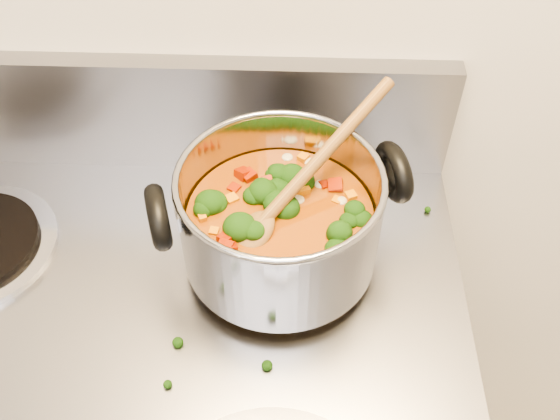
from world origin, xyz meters
name	(u,v)px	position (x,y,z in m)	size (l,w,h in m)	color
stockpot	(280,219)	(0.25, 1.31, 0.99)	(0.29, 0.22, 0.14)	#94949B
wooden_spoon	(288,194)	(0.26, 1.32, 1.03)	(0.20, 0.21, 0.11)	brown
cooktop_crumbs	(269,364)	(0.25, 1.17, 0.92)	(0.25, 0.06, 0.01)	black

